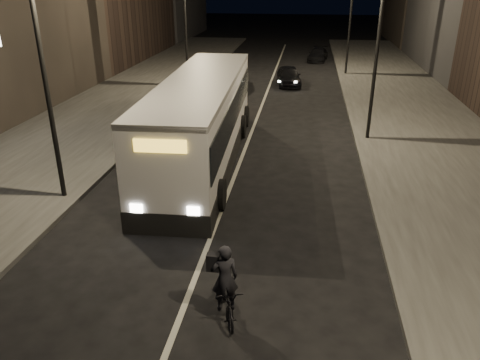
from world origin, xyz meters
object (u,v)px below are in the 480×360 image
(streetlight_right_mid, at_px, (374,22))
(streetlight_left_near, at_px, (47,42))
(streetlight_left_far, at_px, (189,6))
(car_near, at_px, (289,76))
(car_mid, at_px, (236,79))
(car_far, at_px, (318,55))
(city_bus, at_px, (202,117))
(cyclist_on_bicycle, at_px, (226,293))
(streetlight_right_far, at_px, (348,2))

(streetlight_right_mid, xyz_separation_m, streetlight_left_near, (-10.66, -8.00, 0.00))
(streetlight_left_far, relative_size, car_near, 2.10)
(streetlight_left_far, bearing_deg, streetlight_left_near, -90.00)
(streetlight_left_near, height_order, car_near, streetlight_left_near)
(car_near, xyz_separation_m, car_mid, (-3.53, -1.61, -0.02))
(car_far, bearing_deg, city_bus, -93.40)
(car_mid, height_order, car_far, car_mid)
(cyclist_on_bicycle, bearing_deg, streetlight_right_far, 62.58)
(city_bus, distance_m, cyclist_on_bicycle, 10.16)
(streetlight_right_mid, xyz_separation_m, car_near, (-4.01, 11.81, -4.70))
(cyclist_on_bicycle, height_order, car_near, cyclist_on_bicycle)
(streetlight_left_near, relative_size, city_bus, 0.62)
(streetlight_right_mid, relative_size, city_bus, 0.62)
(streetlight_left_near, bearing_deg, car_near, 71.43)
(streetlight_left_near, relative_size, car_mid, 2.09)
(streetlight_right_mid, bearing_deg, cyclist_on_bicycle, -107.88)
(streetlight_left_far, bearing_deg, streetlight_right_far, 29.36)
(city_bus, distance_m, car_mid, 13.80)
(car_near, relative_size, car_mid, 0.99)
(streetlight_right_far, bearing_deg, streetlight_left_near, -113.96)
(streetlight_left_far, xyz_separation_m, car_mid, (3.12, 0.20, -4.72))
(car_mid, bearing_deg, streetlight_left_near, 77.96)
(streetlight_left_far, distance_m, car_mid, 5.66)
(streetlight_left_far, height_order, car_far, streetlight_left_far)
(streetlight_left_far, relative_size, car_far, 2.12)
(cyclist_on_bicycle, bearing_deg, streetlight_right_mid, 53.01)
(streetlight_right_far, xyz_separation_m, car_near, (-4.01, -4.19, -4.70))
(streetlight_right_mid, height_order, car_near, streetlight_right_mid)
(car_near, bearing_deg, car_mid, -163.15)
(car_mid, bearing_deg, car_near, -157.82)
(car_mid, bearing_deg, streetlight_right_mid, 124.17)
(streetlight_right_mid, height_order, car_mid, streetlight_right_mid)
(streetlight_right_far, xyz_separation_m, cyclist_on_bicycle, (-4.28, -29.26, -4.70))
(streetlight_right_mid, xyz_separation_m, streetlight_left_far, (-10.66, 10.00, 0.00))
(car_near, bearing_deg, streetlight_right_mid, -78.89)
(cyclist_on_bicycle, height_order, car_mid, cyclist_on_bicycle)
(streetlight_right_mid, height_order, city_bus, streetlight_right_mid)
(cyclist_on_bicycle, xyz_separation_m, car_far, (2.44, 35.69, -0.10))
(streetlight_left_near, distance_m, city_bus, 6.78)
(streetlight_right_mid, relative_size, streetlight_right_far, 1.00)
(city_bus, relative_size, cyclist_on_bicycle, 6.57)
(streetlight_left_far, distance_m, cyclist_on_bicycle, 24.58)
(streetlight_right_mid, height_order, streetlight_left_far, same)
(streetlight_left_near, distance_m, car_far, 32.05)
(cyclist_on_bicycle, bearing_deg, car_mid, 78.82)
(streetlight_left_far, height_order, car_mid, streetlight_left_far)
(streetlight_right_far, distance_m, car_far, 8.24)
(cyclist_on_bicycle, distance_m, car_far, 35.78)
(streetlight_right_far, distance_m, streetlight_left_near, 26.26)
(streetlight_left_near, bearing_deg, streetlight_left_far, 90.00)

